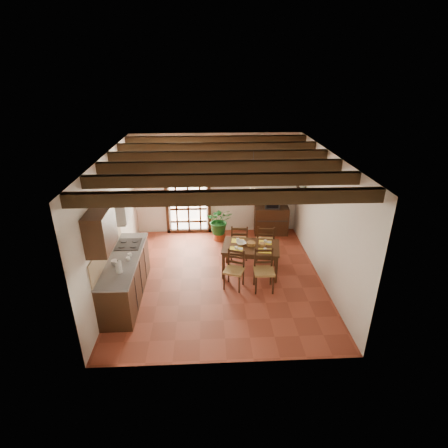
{
  "coord_description": "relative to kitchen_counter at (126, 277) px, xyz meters",
  "views": [
    {
      "loc": [
        -0.26,
        -6.71,
        4.36
      ],
      "look_at": [
        0.1,
        0.4,
        1.15
      ],
      "focal_mm": 28.0,
      "sensor_mm": 36.0,
      "label": 1
    }
  ],
  "objects": [
    {
      "name": "french_door",
      "position": [
        1.16,
        3.05,
        0.7
      ],
      "size": [
        1.26,
        0.11,
        2.32
      ],
      "color": "white",
      "rests_on": "ground_plane"
    },
    {
      "name": "ceiling_beams",
      "position": [
        1.96,
        0.6,
        2.22
      ],
      "size": [
        4.5,
        4.34,
        0.2
      ],
      "color": "black",
      "rests_on": "room_shell"
    },
    {
      "name": "sideboard",
      "position": [
        3.48,
        2.83,
        -0.08
      ],
      "size": [
        0.95,
        0.47,
        0.79
      ],
      "primitive_type": "cube",
      "rotation": [
        0.0,
        0.0,
        -0.05
      ],
      "color": "black",
      "rests_on": "ground_plane"
    },
    {
      "name": "ground_plane",
      "position": [
        1.96,
        0.6,
        -0.47
      ],
      "size": [
        5.0,
        5.0,
        0.0
      ],
      "primitive_type": "plane",
      "color": "brown"
    },
    {
      "name": "counter_items",
      "position": [
        0.0,
        0.09,
        0.49
      ],
      "size": [
        0.5,
        1.43,
        0.25
      ],
      "color": "black",
      "rests_on": "kitchen_counter"
    },
    {
      "name": "potted_plant",
      "position": [
        2.02,
        2.53,
        0.1
      ],
      "size": [
        1.87,
        1.62,
        2.0
      ],
      "primitive_type": "imported",
      "rotation": [
        0.0,
        0.0,
        -0.05
      ],
      "color": "#144C19",
      "rests_on": "ground_plane"
    },
    {
      "name": "table_setting",
      "position": [
        2.65,
        0.8,
        0.18
      ],
      "size": [
        0.92,
        0.61,
        0.09
      ],
      "rotation": [
        0.0,
        0.0,
        -0.17
      ],
      "color": "yellow",
      "rests_on": "dining_table"
    },
    {
      "name": "table_bowl",
      "position": [
        2.44,
        0.89,
        0.24
      ],
      "size": [
        0.26,
        0.26,
        0.05
      ],
      "primitive_type": "imported",
      "rotation": [
        0.0,
        0.0,
        0.25
      ],
      "color": "white",
      "rests_on": "dining_table"
    },
    {
      "name": "framed_picture",
      "position": [
        4.18,
        2.2,
        1.58
      ],
      "size": [
        0.03,
        0.32,
        0.32
      ],
      "color": "brown",
      "rests_on": "room_shell"
    },
    {
      "name": "room_shell",
      "position": [
        1.96,
        0.6,
        1.34
      ],
      "size": [
        4.52,
        5.02,
        2.81
      ],
      "color": "silver",
      "rests_on": "ground_plane"
    },
    {
      "name": "shelf_flowers",
      "position": [
        4.1,
        2.2,
        1.38
      ],
      "size": [
        0.14,
        0.14,
        0.36
      ],
      "color": "yellow",
      "rests_on": "shelf_vase"
    },
    {
      "name": "plant_pot",
      "position": [
        2.02,
        2.53,
        -0.36
      ],
      "size": [
        0.36,
        0.36,
        0.22
      ],
      "primitive_type": "cone",
      "color": "maroon",
      "rests_on": "ground_plane"
    },
    {
      "name": "upper_cabinet",
      "position": [
        -0.12,
        -0.7,
        1.38
      ],
      "size": [
        0.35,
        0.8,
        0.7
      ],
      "primitive_type": "cube",
      "color": "black",
      "rests_on": "room_shell"
    },
    {
      "name": "kitchen_counter",
      "position": [
        0.0,
        0.0,
        0.0
      ],
      "size": [
        0.64,
        2.25,
        1.38
      ],
      "color": "black",
      "rests_on": "ground_plane"
    },
    {
      "name": "chair_near_right",
      "position": [
        2.85,
        0.11,
        -0.19
      ],
      "size": [
        0.43,
        0.41,
        0.91
      ],
      "rotation": [
        0.0,
        0.0,
        -0.03
      ],
      "color": "olive",
      "rests_on": "ground_plane"
    },
    {
      "name": "dining_table",
      "position": [
        2.65,
        0.8,
        0.13
      ],
      "size": [
        1.39,
        1.02,
        0.69
      ],
      "rotation": [
        0.0,
        0.0,
        -0.17
      ],
      "color": "#392212",
      "rests_on": "ground_plane"
    },
    {
      "name": "range_hood",
      "position": [
        -0.09,
        0.55,
        1.26
      ],
      "size": [
        0.38,
        0.6,
        0.54
      ],
      "color": "white",
      "rests_on": "room_shell"
    },
    {
      "name": "chair_near_left",
      "position": [
        2.23,
        0.22,
        -0.21
      ],
      "size": [
        0.5,
        0.49,
        0.85
      ],
      "rotation": [
        0.0,
        0.0,
        -0.37
      ],
      "color": "olive",
      "rests_on": "ground_plane"
    },
    {
      "name": "wall_shelf",
      "position": [
        4.1,
        2.2,
        1.04
      ],
      "size": [
        0.2,
        0.42,
        0.2
      ],
      "color": "black",
      "rests_on": "room_shell"
    },
    {
      "name": "pendant_lamp",
      "position": [
        2.65,
        0.9,
        1.6
      ],
      "size": [
        0.36,
        0.36,
        0.84
      ],
      "color": "black",
      "rests_on": "room_shell"
    },
    {
      "name": "crt_tv",
      "position": [
        3.48,
        2.82,
        0.51
      ],
      "size": [
        0.44,
        0.42,
        0.34
      ],
      "rotation": [
        0.0,
        0.0,
        -0.13
      ],
      "color": "black",
      "rests_on": "sideboard"
    },
    {
      "name": "chair_far_left",
      "position": [
        2.46,
        1.49,
        -0.19
      ],
      "size": [
        0.46,
        0.44,
        0.92
      ],
      "rotation": [
        0.0,
        0.0,
        3.05
      ],
      "color": "olive",
      "rests_on": "ground_plane"
    },
    {
      "name": "fuse_box",
      "position": [
        3.46,
        3.08,
        1.28
      ],
      "size": [
        0.25,
        0.03,
        0.32
      ],
      "primitive_type": "cube",
      "color": "white",
      "rests_on": "room_shell"
    },
    {
      "name": "chair_far_right",
      "position": [
        3.08,
        1.38,
        -0.18
      ],
      "size": [
        0.49,
        0.47,
        0.95
      ],
      "rotation": [
        0.0,
        0.0,
        3.0
      ],
      "color": "olive",
      "rests_on": "ground_plane"
    },
    {
      "name": "shelf_vase",
      "position": [
        4.1,
        2.2,
        1.18
      ],
      "size": [
        0.15,
        0.15,
        0.15
      ],
      "primitive_type": "imported",
      "color": "#B2BFB2",
      "rests_on": "wall_shelf"
    }
  ]
}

